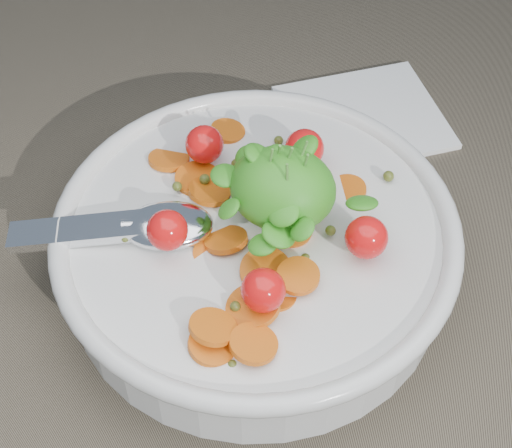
# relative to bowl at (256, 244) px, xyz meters

# --- Properties ---
(ground) EXTENTS (6.00, 6.00, 0.00)m
(ground) POSITION_rel_bowl_xyz_m (0.01, 0.02, -0.04)
(ground) COLOR #675D4A
(ground) RESTS_ON ground
(bowl) EXTENTS (0.33, 0.31, 0.13)m
(bowl) POSITION_rel_bowl_xyz_m (0.00, 0.00, 0.00)
(bowl) COLOR silver
(bowl) RESTS_ON ground
(napkin) EXTENTS (0.19, 0.18, 0.01)m
(napkin) POSITION_rel_bowl_xyz_m (0.05, 0.20, -0.03)
(napkin) COLOR white
(napkin) RESTS_ON ground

